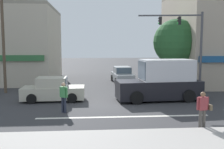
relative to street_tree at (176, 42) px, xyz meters
name	(u,v)px	position (x,y,z in m)	size (l,w,h in m)	color
ground_plane	(117,102)	(-5.80, -6.04, -3.97)	(120.00, 120.00, 0.00)	#333335
lane_marking_stripe	(123,117)	(-5.80, -9.54, -3.96)	(9.00, 0.24, 0.01)	silver
street_tree	(176,42)	(0.00, 0.00, 0.00)	(4.03, 4.03, 6.00)	#4C3823
utility_pole_near_left	(3,42)	(-14.15, -2.02, 0.00)	(1.40, 0.22, 7.64)	brown
traffic_light_mast	(188,39)	(-0.06, -3.07, 0.21)	(4.85, 0.81, 6.20)	#47474C
sedan_crossing_rightbound	(53,90)	(-10.02, -5.20, -3.26)	(4.13, 1.94, 1.58)	#B7B29E
box_truck_crossing_leftbound	(161,82)	(-2.76, -5.57, -2.72)	(5.74, 2.58, 2.75)	black
sedan_crossing_center	(122,75)	(-4.43, 2.97, -3.26)	(2.10, 4.21, 1.58)	#999EA3
pedestrian_foreground_with_bag	(203,108)	(-2.53, -11.74, -3.02)	(0.68, 0.29, 1.67)	#4C4742
pedestrian_mid_crossing	(64,96)	(-8.97, -8.42, -3.02)	(0.47, 0.39, 1.67)	#232838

